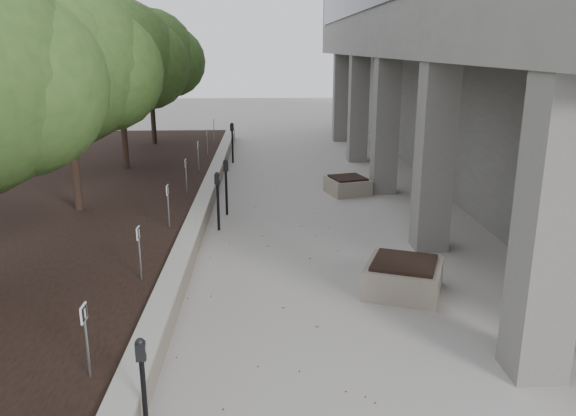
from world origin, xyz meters
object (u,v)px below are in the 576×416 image
object	(u,v)px
crabapple_tree_3	(68,98)
parking_meter_5	(232,143)
crabapple_tree_4	(120,85)
planter_front	(403,277)
parking_meter_2	(144,391)
planter_back	(348,185)
parking_meter_4	(226,187)
crabapple_tree_5	(150,77)
parking_meter_3	(218,201)

from	to	relation	value
crabapple_tree_3	parking_meter_5	size ratio (longest dim) A/B	3.51
crabapple_tree_4	planter_front	xyz separation A→B (m)	(7.07, -9.33, -2.82)
crabapple_tree_4	planter_front	bearing A→B (deg)	-52.83
crabapple_tree_4	parking_meter_2	size ratio (longest dim) A/B	4.23
crabapple_tree_4	parking_meter_2	xyz separation A→B (m)	(3.25, -13.18, -2.48)
planter_front	planter_back	xyz separation A→B (m)	(0.02, 7.17, -0.04)
crabapple_tree_4	parking_meter_5	distance (m)	4.95
crabapple_tree_3	crabapple_tree_4	size ratio (longest dim) A/B	1.00
crabapple_tree_4	planter_back	size ratio (longest dim) A/B	4.81
crabapple_tree_3	parking_meter_4	bearing A→B (deg)	11.67
crabapple_tree_4	crabapple_tree_3	bearing A→B (deg)	-90.00
crabapple_tree_3	crabapple_tree_5	size ratio (longest dim) A/B	1.00
parking_meter_3	parking_meter_2	bearing A→B (deg)	-86.38
parking_meter_5	planter_back	bearing A→B (deg)	-39.66
crabapple_tree_3	crabapple_tree_4	world-z (taller)	same
parking_meter_2	parking_meter_5	world-z (taller)	parking_meter_5
crabapple_tree_3	parking_meter_5	world-z (taller)	crabapple_tree_3
parking_meter_2	parking_meter_3	xyz separation A→B (m)	(0.22, 7.62, 0.08)
crabapple_tree_4	planter_back	bearing A→B (deg)	-16.93
parking_meter_3	parking_meter_5	xyz separation A→B (m)	(-0.10, 8.33, 0.05)
crabapple_tree_4	parking_meter_3	bearing A→B (deg)	-58.05
parking_meter_5	planter_front	bearing A→B (deg)	-59.73
crabapple_tree_3	crabapple_tree_5	world-z (taller)	same
crabapple_tree_3	planter_front	world-z (taller)	crabapple_tree_3
parking_meter_2	parking_meter_4	distance (m)	8.93
crabapple_tree_5	parking_meter_3	size ratio (longest dim) A/B	3.76
parking_meter_2	parking_meter_4	bearing A→B (deg)	82.29
crabapple_tree_3	planter_back	bearing A→B (deg)	21.80
planter_front	planter_back	size ratio (longest dim) A/B	1.14
parking_meter_2	parking_meter_5	bearing A→B (deg)	84.00
crabapple_tree_5	planter_front	size ratio (longest dim) A/B	4.20
parking_meter_5	planter_back	distance (m)	6.20
crabapple_tree_3	parking_meter_2	distance (m)	9.15
parking_meter_2	parking_meter_5	distance (m)	15.95
crabapple_tree_4	planter_back	distance (m)	7.95
parking_meter_2	parking_meter_4	size ratio (longest dim) A/B	0.86
crabapple_tree_3	crabapple_tree_5	distance (m)	10.00
parking_meter_3	planter_front	world-z (taller)	parking_meter_3
crabapple_tree_4	planter_front	world-z (taller)	crabapple_tree_4
planter_back	parking_meter_5	bearing A→B (deg)	127.08
crabapple_tree_5	planter_back	bearing A→B (deg)	-45.25
planter_front	planter_back	bearing A→B (deg)	89.80
planter_back	crabapple_tree_4	bearing A→B (deg)	163.07
parking_meter_4	parking_meter_2	bearing A→B (deg)	-105.77
parking_meter_4	parking_meter_3	bearing A→B (deg)	-108.65
crabapple_tree_3	parking_meter_5	distance (m)	8.79
parking_meter_4	crabapple_tree_5	bearing A→B (deg)	97.55
crabapple_tree_3	parking_meter_2	bearing A→B (deg)	-68.34
parking_meter_4	planter_front	xyz separation A→B (m)	(3.49, -5.07, -0.45)
crabapple_tree_5	crabapple_tree_4	bearing A→B (deg)	-90.00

